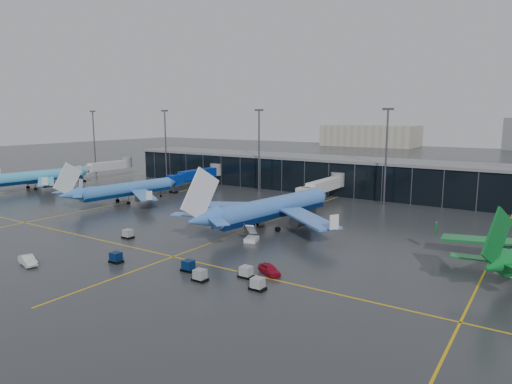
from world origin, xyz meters
The scene contains 12 objects.
ground centered at (0.00, 0.00, 0.00)m, with size 600.00×600.00×0.00m, color #282B2D.
terminal_pier centered at (0.00, 62.00, 5.42)m, with size 142.00×17.00×10.70m.
jet_bridges centered at (-35.00, 42.99, 4.55)m, with size 94.00×27.50×7.20m.
flood_masts centered at (5.00, 50.00, 13.81)m, with size 203.00×0.50×25.50m.
taxi_lines centered at (10.00, 10.61, 0.01)m, with size 220.00×120.00×0.02m.
airliner_klm_west centered at (-77.63, 14.11, 6.24)m, with size 35.66×40.61×12.48m, color #45B3E2, non-canonical shape.
airliner_arkefly centered at (-34.56, 14.36, 5.80)m, with size 33.14×37.75×11.60m, color #407FD4, non-canonical shape.
airliner_klm_near centered at (13.42, 11.92, 6.87)m, with size 39.27×44.72×13.74m, color #427CDB, non-canonical shape.
baggage_carts centered at (15.50, -18.30, 0.76)m, with size 37.89×12.76×1.70m.
mobile_airstair centered at (15.71, 0.24, 0.77)m, with size 3.07×3.72×3.45m.
service_van_red centered at (28.11, -13.38, 0.78)m, with size 1.85×4.60×1.57m, color maroon.
service_van_white centered at (-6.22, -30.96, 0.81)m, with size 1.71×4.90×1.61m, color silver.
Camera 1 is at (62.46, -69.11, 23.53)m, focal length 32.00 mm.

